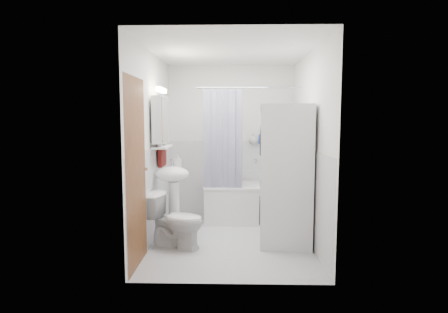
{
  "coord_description": "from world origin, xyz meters",
  "views": [
    {
      "loc": [
        0.03,
        -4.72,
        1.58
      ],
      "look_at": [
        -0.09,
        0.15,
        1.07
      ],
      "focal_mm": 30.0,
      "sensor_mm": 36.0,
      "label": 1
    }
  ],
  "objects_px": {
    "sink": "(173,185)",
    "toilet": "(176,221)",
    "washer_dryer": "(285,175)",
    "bathtub": "(253,201)"
  },
  "relations": [
    {
      "from": "sink",
      "to": "toilet",
      "type": "distance_m",
      "value": 0.53
    },
    {
      "from": "bathtub",
      "to": "washer_dryer",
      "type": "bearing_deg",
      "value": -72.46
    },
    {
      "from": "washer_dryer",
      "to": "sink",
      "type": "bearing_deg",
      "value": 176.31
    },
    {
      "from": "sink",
      "to": "washer_dryer",
      "type": "relative_size",
      "value": 0.6
    },
    {
      "from": "toilet",
      "to": "sink",
      "type": "bearing_deg",
      "value": 25.64
    },
    {
      "from": "sink",
      "to": "washer_dryer",
      "type": "xyz_separation_m",
      "value": [
        1.43,
        -0.2,
        0.17
      ]
    },
    {
      "from": "toilet",
      "to": "washer_dryer",
      "type": "bearing_deg",
      "value": -71.36
    },
    {
      "from": "sink",
      "to": "washer_dryer",
      "type": "distance_m",
      "value": 1.45
    },
    {
      "from": "bathtub",
      "to": "toilet",
      "type": "relative_size",
      "value": 2.19
    },
    {
      "from": "toilet",
      "to": "bathtub",
      "type": "bearing_deg",
      "value": -27.81
    }
  ]
}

